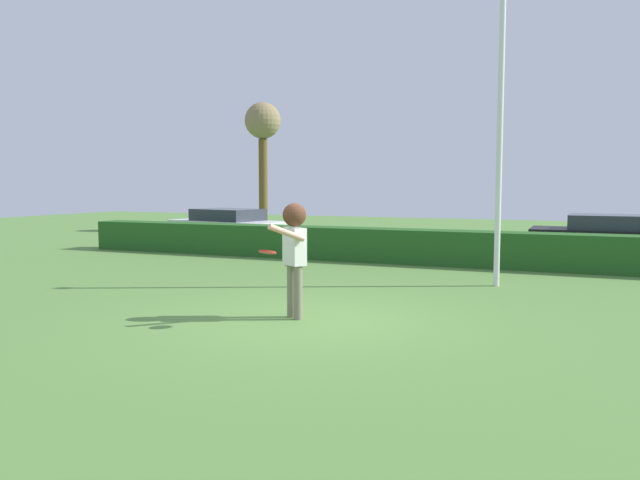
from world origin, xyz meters
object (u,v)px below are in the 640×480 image
frisbee (268,252)px  person (294,244)px  parked_car_white (228,225)px  parked_car_black (611,235)px  lamppost (500,115)px  bare_elm_tree (263,129)px

frisbee → person: bearing=81.2°
parked_car_white → parked_car_black: same height
lamppost → parked_car_black: bearing=69.1°
parked_car_white → parked_car_black: bearing=2.4°
person → lamppost: 5.63m
person → parked_car_black: bearing=65.7°
parked_car_white → bare_elm_tree: size_ratio=0.78×
person → frisbee: (-0.10, -0.68, -0.07)m
parked_car_black → bare_elm_tree: (-14.22, 6.22, 3.86)m
parked_car_black → parked_car_white: bearing=-177.6°
frisbee → lamppost: lamppost is taller
person → parked_car_white: size_ratio=0.40×
parked_car_white → parked_car_black: size_ratio=1.06×
parked_car_white → person: bearing=-53.7°
frisbee → parked_car_black: (4.81, 11.09, -0.42)m
lamppost → person: bearing=-118.5°
person → bare_elm_tree: bare_elm_tree is taller
person → lamppost: lamppost is taller
lamppost → parked_car_white: (-9.72, 5.39, -2.79)m
frisbee → lamppost: (2.56, 5.19, 2.37)m
lamppost → bare_elm_tree: bearing=134.6°
parked_car_black → bare_elm_tree: 16.00m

